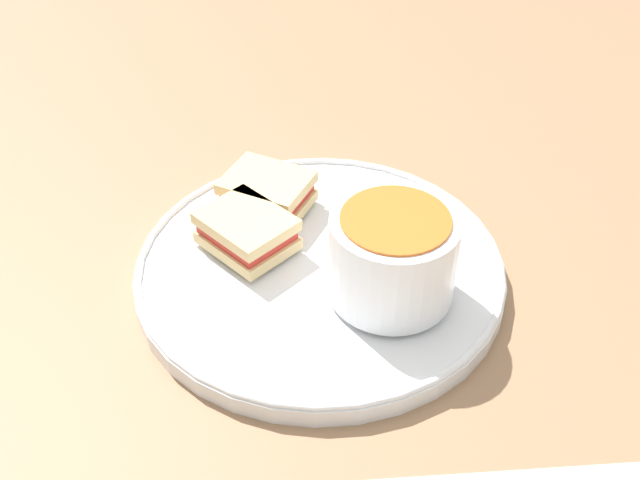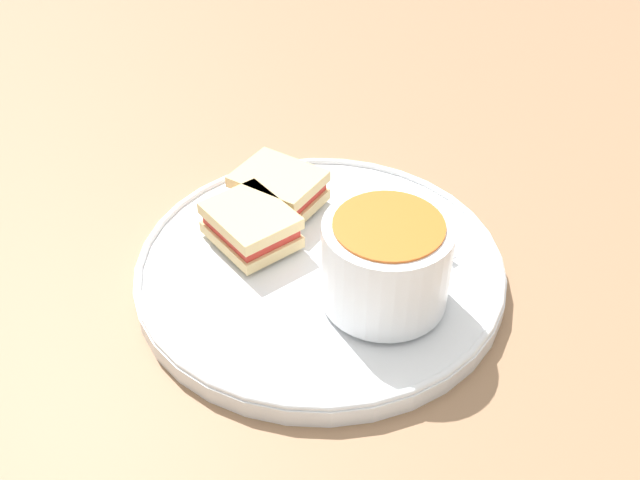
% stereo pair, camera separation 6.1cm
% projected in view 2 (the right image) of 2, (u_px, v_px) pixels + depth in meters
% --- Properties ---
extents(ground_plane, '(2.40, 2.40, 0.00)m').
position_uv_depth(ground_plane, '(320.00, 277.00, 0.63)').
color(ground_plane, '#8E6B4C').
extents(plate, '(0.31, 0.31, 0.02)m').
position_uv_depth(plate, '(320.00, 268.00, 0.63)').
color(plate, white).
rests_on(plate, ground_plane).
extents(soup_bowl, '(0.10, 0.10, 0.07)m').
position_uv_depth(soup_bowl, '(386.00, 262.00, 0.56)').
color(soup_bowl, white).
rests_on(soup_bowl, plate).
extents(spoon, '(0.04, 0.12, 0.01)m').
position_uv_depth(spoon, '(381.00, 205.00, 0.67)').
color(spoon, silver).
rests_on(spoon, plate).
extents(sandwich_half_near, '(0.09, 0.09, 0.03)m').
position_uv_depth(sandwich_half_near, '(277.00, 188.00, 0.67)').
color(sandwich_half_near, '#DBBC7F').
rests_on(sandwich_half_near, plate).
extents(sandwich_half_far, '(0.07, 0.08, 0.03)m').
position_uv_depth(sandwich_half_far, '(251.00, 225.00, 0.63)').
color(sandwich_half_far, '#DBBC7F').
rests_on(sandwich_half_far, plate).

